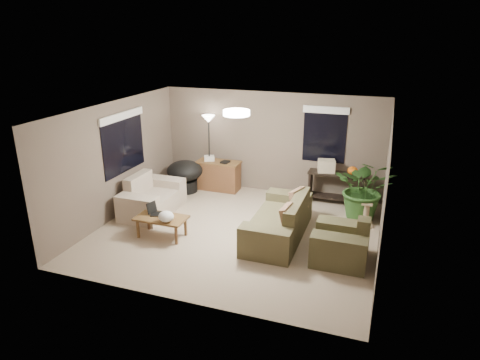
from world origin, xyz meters
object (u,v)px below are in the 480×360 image
(console_table, at_px, (336,186))
(floor_lamp, at_px, (209,128))
(houseplant, at_px, (364,195))
(cat_scratching_post, at_px, (366,215))
(main_sofa, at_px, (280,223))
(papasan_chair, at_px, (185,174))
(desk, at_px, (219,175))
(coffee_table, at_px, (161,220))
(loveseat, at_px, (151,199))
(armchair, at_px, (341,245))

(console_table, relative_size, floor_lamp, 0.68)
(houseplant, bearing_deg, cat_scratching_post, -76.02)
(main_sofa, distance_m, papasan_chair, 3.34)
(desk, bearing_deg, houseplant, -9.19)
(desk, bearing_deg, papasan_chair, -151.76)
(desk, bearing_deg, coffee_table, -91.55)
(console_table, relative_size, houseplant, 0.95)
(main_sofa, relative_size, loveseat, 1.37)
(coffee_table, xyz_separation_m, papasan_chair, (-0.67, 2.42, 0.11))
(cat_scratching_post, bearing_deg, desk, 165.91)
(coffee_table, bearing_deg, loveseat, 129.13)
(armchair, xyz_separation_m, houseplant, (0.24, 1.98, 0.24))
(main_sofa, distance_m, floor_lamp, 3.40)
(houseplant, relative_size, cat_scratching_post, 2.75)
(main_sofa, height_order, floor_lamp, floor_lamp)
(armchair, distance_m, desk, 4.25)
(main_sofa, bearing_deg, armchair, -22.15)
(console_table, relative_size, cat_scratching_post, 2.60)
(loveseat, height_order, console_table, loveseat)
(desk, distance_m, cat_scratching_post, 3.83)
(floor_lamp, bearing_deg, houseplant, -8.43)
(console_table, distance_m, floor_lamp, 3.38)
(console_table, bearing_deg, papasan_chair, -172.65)
(coffee_table, height_order, console_table, console_table)
(main_sofa, xyz_separation_m, cat_scratching_post, (1.56, 1.13, -0.08))
(papasan_chair, xyz_separation_m, houseplant, (4.37, -0.18, 0.07))
(console_table, height_order, cat_scratching_post, console_table)
(loveseat, distance_m, houseplant, 4.69)
(houseplant, bearing_deg, armchair, -96.80)
(coffee_table, height_order, papasan_chair, papasan_chair)
(armchair, bearing_deg, cat_scratching_post, 78.89)
(papasan_chair, bearing_deg, desk, 28.24)
(floor_lamp, bearing_deg, armchair, -35.19)
(armchair, xyz_separation_m, coffee_table, (-3.46, -0.25, 0.06))
(armchair, relative_size, papasan_chair, 1.01)
(main_sofa, xyz_separation_m, papasan_chair, (-2.89, 1.66, 0.17))
(houseplant, bearing_deg, papasan_chair, 177.60)
(main_sofa, xyz_separation_m, floor_lamp, (-2.38, 2.05, 1.30))
(main_sofa, relative_size, papasan_chair, 2.22)
(armchair, bearing_deg, desk, 142.78)
(loveseat, relative_size, houseplant, 1.16)
(desk, height_order, houseplant, houseplant)
(main_sofa, relative_size, console_table, 1.69)
(papasan_chair, bearing_deg, coffee_table, -74.47)
(houseplant, bearing_deg, coffee_table, -148.81)
(houseplant, height_order, cat_scratching_post, houseplant)
(main_sofa, xyz_separation_m, armchair, (1.24, -0.51, 0.00))
(floor_lamp, relative_size, cat_scratching_post, 3.82)
(floor_lamp, bearing_deg, console_table, 1.55)
(armchair, relative_size, cat_scratching_post, 2.00)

